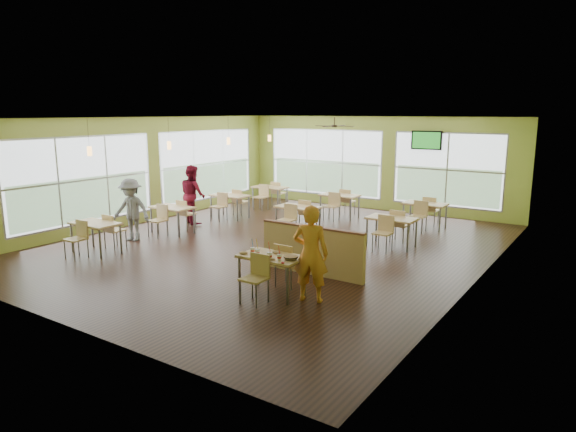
# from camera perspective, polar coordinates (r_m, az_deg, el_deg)

# --- Properties ---
(room) EXTENTS (12.00, 12.04, 3.20)m
(room) POSITION_cam_1_polar(r_m,az_deg,el_deg) (12.85, -1.35, 3.68)
(room) COLOR black
(room) RESTS_ON ground
(window_bays) EXTENTS (9.24, 10.24, 2.38)m
(window_bays) POSITION_cam_1_polar(r_m,az_deg,el_deg) (16.88, -2.74, 5.12)
(window_bays) COLOR white
(window_bays) RESTS_ON room
(main_table) EXTENTS (1.22, 1.52, 0.87)m
(main_table) POSITION_cam_1_polar(r_m,az_deg,el_deg) (9.53, -1.80, -5.10)
(main_table) COLOR tan
(main_table) RESTS_ON floor
(half_wall_divider) EXTENTS (2.40, 0.14, 1.04)m
(half_wall_divider) POSITION_cam_1_polar(r_m,az_deg,el_deg) (10.72, 2.71, -3.80)
(half_wall_divider) COLOR tan
(half_wall_divider) RESTS_ON floor
(dining_tables) EXTENTS (6.92, 8.72, 0.87)m
(dining_tables) POSITION_cam_1_polar(r_m,az_deg,el_deg) (14.99, -0.88, 1.05)
(dining_tables) COLOR tan
(dining_tables) RESTS_ON floor
(pendant_lights) EXTENTS (0.11, 7.31, 0.86)m
(pendant_lights) POSITION_cam_1_polar(r_m,az_deg,el_deg) (15.31, -9.85, 7.99)
(pendant_lights) COLOR #2D2119
(pendant_lights) RESTS_ON ceiling
(ceiling_fan) EXTENTS (1.25, 1.25, 0.29)m
(ceiling_fan) POSITION_cam_1_polar(r_m,az_deg,el_deg) (15.29, 5.17, 9.95)
(ceiling_fan) COLOR #2D2119
(ceiling_fan) RESTS_ON ceiling
(tv_backwall) EXTENTS (1.00, 0.07, 0.60)m
(tv_backwall) POSITION_cam_1_polar(r_m,az_deg,el_deg) (17.25, 15.14, 8.13)
(tv_backwall) COLOR black
(tv_backwall) RESTS_ON wall_back
(man_plaid) EXTENTS (0.74, 0.60, 1.76)m
(man_plaid) POSITION_cam_1_polar(r_m,az_deg,el_deg) (9.14, 2.53, -4.20)
(man_plaid) COLOR orange
(man_plaid) RESTS_ON floor
(patron_maroon) EXTENTS (1.07, 0.98, 1.78)m
(patron_maroon) POSITION_cam_1_polar(r_m,az_deg,el_deg) (15.82, -10.53, 2.38)
(patron_maroon) COLOR maroon
(patron_maroon) RESTS_ON floor
(patron_grey) EXTENTS (1.19, 0.87, 1.65)m
(patron_grey) POSITION_cam_1_polar(r_m,az_deg,el_deg) (14.07, -17.02, 0.67)
(patron_grey) COLOR slate
(patron_grey) RESTS_ON floor
(cup_blue) EXTENTS (0.09, 0.09, 0.31)m
(cup_blue) POSITION_cam_1_polar(r_m,az_deg,el_deg) (9.62, -3.95, -3.83)
(cup_blue) COLOR white
(cup_blue) RESTS_ON main_table
(cup_yellow) EXTENTS (0.10, 0.10, 0.35)m
(cup_yellow) POSITION_cam_1_polar(r_m,az_deg,el_deg) (9.46, -3.43, -4.05)
(cup_yellow) COLOR white
(cup_yellow) RESTS_ON main_table
(cup_red_near) EXTENTS (0.10, 0.10, 0.36)m
(cup_red_near) POSITION_cam_1_polar(r_m,az_deg,el_deg) (9.22, -2.07, -4.43)
(cup_red_near) COLOR white
(cup_red_near) RESTS_ON main_table
(cup_red_far) EXTENTS (0.08, 0.08, 0.30)m
(cup_red_far) POSITION_cam_1_polar(r_m,az_deg,el_deg) (9.17, -0.97, -4.59)
(cup_red_far) COLOR white
(cup_red_far) RESTS_ON main_table
(food_basket) EXTENTS (0.27, 0.27, 0.06)m
(food_basket) POSITION_cam_1_polar(r_m,az_deg,el_deg) (9.24, 0.31, -4.64)
(food_basket) COLOR black
(food_basket) RESTS_ON main_table
(ketchup_cup) EXTENTS (0.06, 0.06, 0.02)m
(ketchup_cup) POSITION_cam_1_polar(r_m,az_deg,el_deg) (9.01, -0.56, -5.21)
(ketchup_cup) COLOR #9F1710
(ketchup_cup) RESTS_ON main_table
(wrapper_left) EXTENTS (0.18, 0.17, 0.04)m
(wrapper_left) POSITION_cam_1_polar(r_m,az_deg,el_deg) (9.64, -4.98, -4.07)
(wrapper_left) COLOR #A3834F
(wrapper_left) RESTS_ON main_table
(wrapper_mid) EXTENTS (0.22, 0.20, 0.04)m
(wrapper_mid) POSITION_cam_1_polar(r_m,az_deg,el_deg) (9.63, -1.26, -4.03)
(wrapper_mid) COLOR #A3834F
(wrapper_mid) RESTS_ON main_table
(wrapper_right) EXTENTS (0.15, 0.14, 0.03)m
(wrapper_right) POSITION_cam_1_polar(r_m,az_deg,el_deg) (9.22, -1.80, -4.79)
(wrapper_right) COLOR #A3834F
(wrapper_right) RESTS_ON main_table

